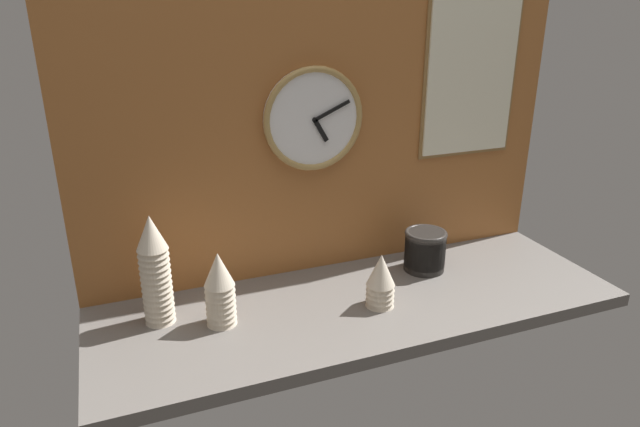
# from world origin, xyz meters

# --- Properties ---
(ground_plane) EXTENTS (1.60, 0.56, 0.04)m
(ground_plane) POSITION_xyz_m (0.00, 0.00, -0.02)
(ground_plane) COLOR slate
(wall_tiled_back) EXTENTS (1.60, 0.03, 1.05)m
(wall_tiled_back) POSITION_xyz_m (0.00, 0.27, 0.53)
(wall_tiled_back) COLOR #A3602D
(wall_tiled_back) RESTS_ON ground_plane
(cup_stack_center_right) EXTENTS (0.09, 0.09, 0.17)m
(cup_stack_center_right) POSITION_xyz_m (0.04, -0.06, 0.08)
(cup_stack_center_right) COLOR beige
(cup_stack_center_right) RESTS_ON ground_plane
(cup_stack_far_left) EXTENTS (0.09, 0.09, 0.33)m
(cup_stack_far_left) POSITION_xyz_m (-0.58, 0.09, 0.16)
(cup_stack_far_left) COLOR beige
(cup_stack_far_left) RESTS_ON ground_plane
(cup_stack_left) EXTENTS (0.09, 0.09, 0.22)m
(cup_stack_left) POSITION_xyz_m (-0.42, 0.02, 0.11)
(cup_stack_left) COLOR beige
(cup_stack_left) RESTS_ON ground_plane
(bowl_stack_right) EXTENTS (0.14, 0.14, 0.14)m
(bowl_stack_right) POSITION_xyz_m (0.29, 0.10, 0.07)
(bowl_stack_right) COLOR black
(bowl_stack_right) RESTS_ON ground_plane
(wall_clock) EXTENTS (0.32, 0.03, 0.32)m
(wall_clock) POSITION_xyz_m (-0.06, 0.23, 0.51)
(wall_clock) COLOR white
(menu_board) EXTENTS (0.36, 0.01, 0.61)m
(menu_board) POSITION_xyz_m (0.51, 0.24, 0.65)
(menu_board) COLOR olive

